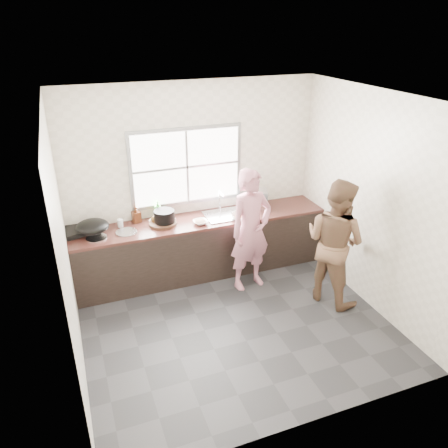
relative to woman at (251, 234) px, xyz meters
name	(u,v)px	position (x,y,z in m)	size (l,w,h in m)	color
floor	(235,323)	(-0.51, -0.74, -0.80)	(3.60, 3.20, 0.01)	#29292C
ceiling	(238,98)	(-0.51, -0.74, 1.91)	(3.60, 3.20, 0.01)	silver
wall_back	(194,179)	(-0.51, 0.87, 0.56)	(3.60, 0.01, 2.70)	silver
wall_left	(64,252)	(-2.32, -0.74, 0.56)	(0.01, 3.20, 2.70)	beige
wall_right	(371,202)	(1.29, -0.74, 0.56)	(0.01, 3.20, 2.70)	silver
wall_front	(313,305)	(-0.51, -2.34, 0.56)	(3.60, 0.01, 2.70)	silver
cabinet	(202,247)	(-0.51, 0.55, -0.38)	(3.60, 0.62, 0.82)	black
countertop	(201,220)	(-0.51, 0.55, 0.05)	(3.60, 0.64, 0.04)	#3C1E18
sink	(225,215)	(-0.16, 0.55, 0.07)	(0.55, 0.45, 0.02)	silver
faucet	(220,201)	(-0.16, 0.75, 0.22)	(0.02, 0.02, 0.30)	silver
window_frame	(187,166)	(-0.61, 0.85, 0.76)	(1.60, 0.05, 1.10)	#9EA0A5
window_glazing	(187,167)	(-0.61, 0.83, 0.76)	(1.50, 0.01, 1.00)	white
woman	(251,234)	(0.00, 0.00, 0.00)	(0.58, 0.38, 1.58)	#C47588
person_side	(334,242)	(0.87, -0.66, 0.05)	(0.82, 0.63, 1.68)	brown
cutting_board	(163,223)	(-1.06, 0.56, 0.09)	(0.38, 0.38, 0.04)	#341F14
cleaver	(168,219)	(-0.97, 0.63, 0.11)	(0.19, 0.10, 0.01)	silver
bowl_mince	(201,222)	(-0.57, 0.41, 0.09)	(0.20, 0.20, 0.05)	white
bowl_crabs	(241,217)	(0.00, 0.34, 0.10)	(0.21, 0.21, 0.07)	white
bowl_held	(240,218)	(-0.01, 0.34, 0.10)	(0.21, 0.21, 0.07)	white
black_pot	(164,217)	(-1.03, 0.57, 0.17)	(0.28, 0.28, 0.20)	black
plate_food	(157,221)	(-1.10, 0.70, 0.08)	(0.23, 0.23, 0.02)	silver
bottle_green	(158,210)	(-1.07, 0.76, 0.21)	(0.11, 0.11, 0.28)	#34842B
bottle_brown_tall	(136,215)	(-1.37, 0.78, 0.17)	(0.09, 0.10, 0.21)	#492312
bottle_brown_short	(156,218)	(-1.14, 0.64, 0.15)	(0.12, 0.12, 0.16)	#472F11
glass_jar	(120,223)	(-1.61, 0.70, 0.12)	(0.07, 0.07, 0.11)	silver
burner	(78,228)	(-2.15, 0.78, 0.10)	(0.44, 0.44, 0.07)	black
wok	(92,226)	(-1.98, 0.54, 0.21)	(0.42, 0.42, 0.16)	black
dish_rack	(254,199)	(0.34, 0.65, 0.21)	(0.38, 0.26, 0.28)	silver
pot_lid_left	(97,238)	(-1.95, 0.47, 0.07)	(0.27, 0.27, 0.01)	silver
pot_lid_right	(126,232)	(-1.56, 0.49, 0.07)	(0.28, 0.28, 0.01)	silver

